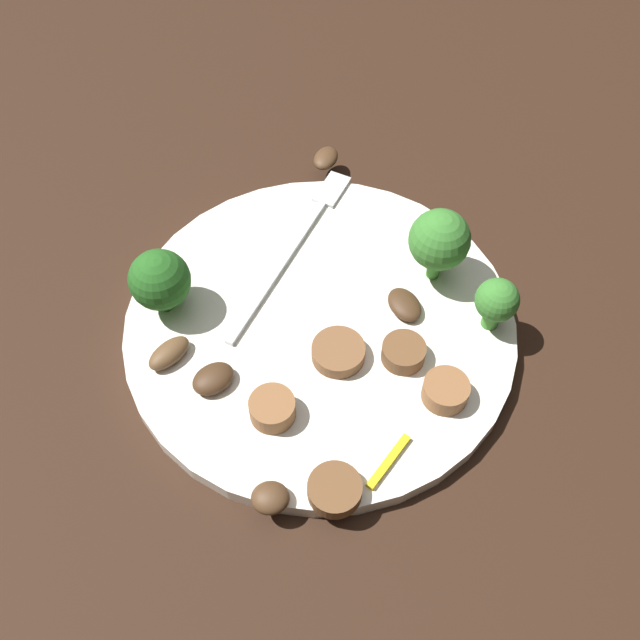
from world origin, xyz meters
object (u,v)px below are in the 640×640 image
object	(u,v)px
mushroom_4	(326,158)
broccoli_floret_0	(497,301)
fork	(299,239)
mushroom_1	(169,353)
mushroom_2	(213,379)
sausage_slice_1	(338,352)
pepper_strip_0	(389,461)
sausage_slice_0	(403,352)
broccoli_floret_2	(439,241)
mushroom_3	(270,498)
plate	(320,325)
mushroom_0	(405,305)
broccoli_floret_1	(160,280)
sausage_slice_2	(335,490)
sausage_slice_4	(272,409)
sausage_slice_3	(445,391)

from	to	relation	value
mushroom_4	broccoli_floret_0	bearing A→B (deg)	-98.29
fork	mushroom_1	xyz separation A→B (m)	(-0.13, -0.02, 0.00)
mushroom_2	mushroom_4	world-z (taller)	mushroom_2
sausage_slice_1	broccoli_floret_0	bearing A→B (deg)	-29.01
fork	pepper_strip_0	size ratio (longest dim) A/B	4.15
sausage_slice_0	mushroom_4	size ratio (longest dim) A/B	1.10
broccoli_floret_2	mushroom_3	bearing A→B (deg)	-166.32
fork	sausage_slice_1	bearing A→B (deg)	-138.58
plate	mushroom_4	size ratio (longest dim) A/B	10.21
mushroom_3	pepper_strip_0	bearing A→B (deg)	-24.21
fork	mushroom_0	world-z (taller)	mushroom_0
sausage_slice_0	mushroom_3	size ratio (longest dim) A/B	1.29
broccoli_floret_1	sausage_slice_1	world-z (taller)	broccoli_floret_1
mushroom_0	mushroom_2	bearing A→B (deg)	161.74
mushroom_0	pepper_strip_0	bearing A→B (deg)	-141.82
broccoli_floret_0	broccoli_floret_1	size ratio (longest dim) A/B	0.82
broccoli_floret_0	mushroom_3	distance (m)	0.19
broccoli_floret_2	pepper_strip_0	bearing A→B (deg)	-148.64
sausage_slice_0	mushroom_1	size ratio (longest dim) A/B	0.92
fork	sausage_slice_2	world-z (taller)	sausage_slice_2
plate	mushroom_0	xyz separation A→B (m)	(0.05, -0.03, 0.01)
mushroom_0	mushroom_2	size ratio (longest dim) A/B	1.05
fork	sausage_slice_0	world-z (taller)	sausage_slice_0
broccoli_floret_0	mushroom_3	size ratio (longest dim) A/B	1.86
fork	broccoli_floret_1	distance (m)	0.11
fork	pepper_strip_0	distance (m)	0.19
broccoli_floret_1	sausage_slice_4	xyz separation A→B (m)	(-0.00, -0.11, -0.02)
broccoli_floret_2	mushroom_0	bearing A→B (deg)	-170.14
broccoli_floret_0	mushroom_3	world-z (taller)	broccoli_floret_0
broccoli_floret_0	broccoli_floret_2	xyz separation A→B (m)	(0.00, 0.06, 0.01)
sausage_slice_0	mushroom_1	world-z (taller)	sausage_slice_0
broccoli_floret_2	sausage_slice_4	xyz separation A→B (m)	(-0.16, -0.01, -0.03)
broccoli_floret_1	sausage_slice_2	bearing A→B (deg)	-93.02
sausage_slice_3	mushroom_0	world-z (taller)	sausage_slice_3
mushroom_2	mushroom_3	xyz separation A→B (m)	(-0.03, -0.09, 0.00)
sausage_slice_4	sausage_slice_0	bearing A→B (deg)	-16.93
sausage_slice_3	mushroom_2	xyz separation A→B (m)	(-0.10, 0.11, -0.00)
sausage_slice_3	mushroom_3	bearing A→B (deg)	169.49
sausage_slice_1	sausage_slice_3	xyz separation A→B (m)	(0.03, -0.07, 0.00)
broccoli_floret_2	sausage_slice_3	size ratio (longest dim) A/B	2.00
sausage_slice_2	mushroom_0	bearing A→B (deg)	26.22
mushroom_1	mushroom_3	bearing A→B (deg)	-97.80
sausage_slice_4	fork	bearing A→B (deg)	41.25
broccoli_floret_2	sausage_slice_0	distance (m)	0.08
mushroom_1	broccoli_floret_1	bearing A→B (deg)	56.02
sausage_slice_1	mushroom_1	size ratio (longest dim) A/B	1.13
broccoli_floret_0	sausage_slice_2	world-z (taller)	broccoli_floret_0
pepper_strip_0	mushroom_2	bearing A→B (deg)	110.01
sausage_slice_2	mushroom_2	distance (m)	0.11
sausage_slice_0	mushroom_3	xyz separation A→B (m)	(-0.13, -0.01, -0.00)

